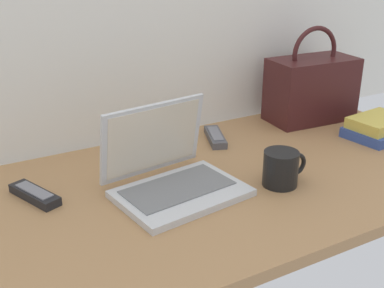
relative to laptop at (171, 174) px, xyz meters
name	(u,v)px	position (x,y,z in m)	size (l,w,h in m)	color
desk	(208,187)	(0.11, -0.01, -0.06)	(1.60, 0.76, 0.03)	#A87A4C
laptop	(171,174)	(0.00, 0.00, 0.00)	(0.33, 0.30, 0.22)	silver
coffee_mug	(281,168)	(0.26, -0.11, 0.00)	(0.13, 0.09, 0.09)	black
remote_control_near	(215,137)	(0.28, 0.23, -0.03)	(0.10, 0.17, 0.02)	#4C4C51
remote_control_far	(35,194)	(-0.32, 0.13, -0.03)	(0.10, 0.17, 0.02)	black
handbag	(311,88)	(0.68, 0.24, 0.07)	(0.31, 0.18, 0.33)	#3F1919
book_stack	(378,127)	(0.75, 0.00, -0.01)	(0.22, 0.18, 0.07)	#334C99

